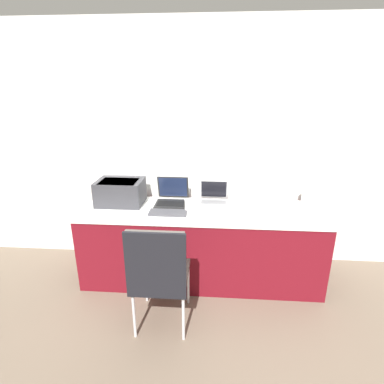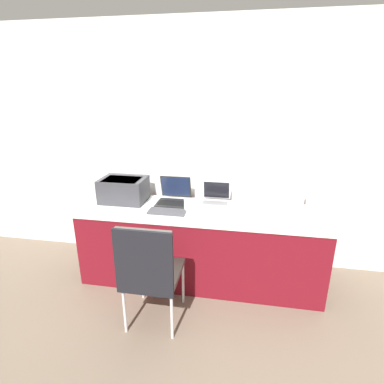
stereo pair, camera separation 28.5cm
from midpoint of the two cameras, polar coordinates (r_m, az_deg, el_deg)
name	(u,v)px [view 1 (the left image)]	position (r m, az deg, el deg)	size (l,w,h in m)	color
ground_plane	(199,297)	(3.09, -1.47, -19.37)	(14.00, 14.00, 0.00)	#6B5B4C
wall_back	(204,149)	(3.28, -0.25, 8.20)	(8.00, 0.05, 2.60)	silver
table	(201,244)	(3.16, -0.90, -9.99)	(2.41, 0.71, 0.77)	maroon
printer	(120,191)	(3.25, -15.95, 0.12)	(0.47, 0.36, 0.26)	#333338
laptop_left	(172,198)	(3.19, -6.41, -1.14)	(0.33, 0.34, 0.27)	black
laptop_right	(214,198)	(3.19, 1.62, -1.13)	(0.30, 0.26, 0.22)	#B7B7BC
external_keyboard	(168,213)	(2.94, -7.37, -3.98)	(0.37, 0.16, 0.02)	#3D3D42
coffee_cup	(188,205)	(2.96, -3.46, -2.58)	(0.08, 0.08, 0.12)	white
metal_pitcher	(307,194)	(3.26, 18.77, -0.46)	(0.10, 0.10, 0.26)	silver
chair	(159,270)	(2.43, -9.81, -14.53)	(0.45, 0.50, 0.96)	#4C4742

